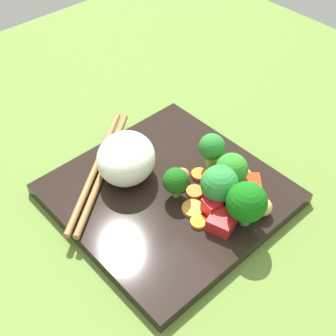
{
  "coord_description": "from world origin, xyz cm",
  "views": [
    {
      "loc": [
        29.03,
        -26.2,
        44.44
      ],
      "look_at": [
        -1.44,
        1.24,
        3.61
      ],
      "focal_mm": 48.67,
      "sensor_mm": 36.0,
      "label": 1
    }
  ],
  "objects_px": {
    "rice_mound": "(126,158)",
    "chopstick_pair": "(100,169)",
    "carrot_slice_4": "(198,222)",
    "square_plate": "(168,194)",
    "broccoli_floret_4": "(175,181)"
  },
  "relations": [
    {
      "from": "square_plate",
      "to": "rice_mound",
      "type": "distance_m",
      "value": 0.07
    },
    {
      "from": "square_plate",
      "to": "broccoli_floret_4",
      "type": "distance_m",
      "value": 0.04
    },
    {
      "from": "broccoli_floret_4",
      "to": "chopstick_pair",
      "type": "xyz_separation_m",
      "value": [
        -0.1,
        -0.04,
        -0.02
      ]
    },
    {
      "from": "rice_mound",
      "to": "carrot_slice_4",
      "type": "height_order",
      "value": "rice_mound"
    },
    {
      "from": "chopstick_pair",
      "to": "rice_mound",
      "type": "bearing_deg",
      "value": 90.46
    },
    {
      "from": "rice_mound",
      "to": "chopstick_pair",
      "type": "relative_size",
      "value": 0.44
    },
    {
      "from": "rice_mound",
      "to": "chopstick_pair",
      "type": "height_order",
      "value": "rice_mound"
    },
    {
      "from": "broccoli_floret_4",
      "to": "square_plate",
      "type": "bearing_deg",
      "value": 178.58
    },
    {
      "from": "broccoli_floret_4",
      "to": "rice_mound",
      "type": "bearing_deg",
      "value": -162.64
    },
    {
      "from": "carrot_slice_4",
      "to": "chopstick_pair",
      "type": "relative_size",
      "value": 0.1
    },
    {
      "from": "broccoli_floret_4",
      "to": "chopstick_pair",
      "type": "distance_m",
      "value": 0.11
    },
    {
      "from": "rice_mound",
      "to": "broccoli_floret_4",
      "type": "height_order",
      "value": "rice_mound"
    },
    {
      "from": "square_plate",
      "to": "chopstick_pair",
      "type": "height_order",
      "value": "chopstick_pair"
    },
    {
      "from": "broccoli_floret_4",
      "to": "chopstick_pair",
      "type": "bearing_deg",
      "value": -155.68
    },
    {
      "from": "carrot_slice_4",
      "to": "chopstick_pair",
      "type": "distance_m",
      "value": 0.15
    }
  ]
}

